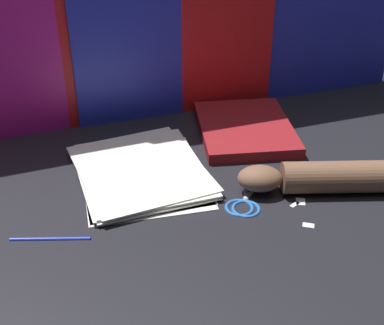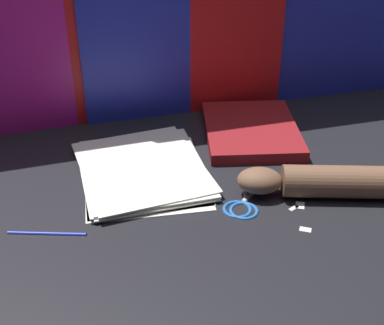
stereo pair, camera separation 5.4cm
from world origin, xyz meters
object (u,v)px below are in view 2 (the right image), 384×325
paper_stack (143,170)px  hand_forearm (319,181)px  scissors (243,203)px  book_closed (251,130)px

paper_stack → hand_forearm: size_ratio=1.04×
scissors → hand_forearm: bearing=-2.5°
book_closed → paper_stack: bearing=-160.1°
scissors → hand_forearm: 0.16m
paper_stack → scissors: (0.17, -0.16, -0.00)m
paper_stack → hand_forearm: bearing=-27.8°
book_closed → hand_forearm: bearing=-81.6°
paper_stack → book_closed: book_closed is taller
book_closed → hand_forearm: hand_forearm is taller
paper_stack → scissors: size_ratio=2.17×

